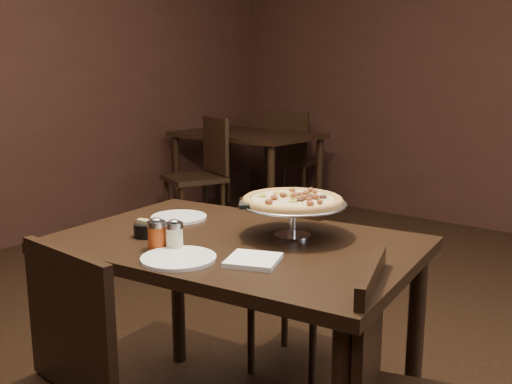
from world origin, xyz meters
The scene contains 14 objects.
room centered at (0.06, 0.03, 1.40)m, with size 6.04×7.04×2.84m.
dining_table centered at (-0.02, -0.11, 0.67)m, with size 1.34×1.00×0.77m.
background_table centered at (-2.20, 2.50, 0.70)m, with size 1.29×0.86×0.81m.
pizza_stand centered at (0.11, 0.05, 0.90)m, with size 0.38×0.38×0.16m.
parmesan_shaker centered at (-0.09, -0.33, 0.82)m, with size 0.06×0.06×0.10m.
pepper_flake_shaker centered at (-0.14, -0.36, 0.82)m, with size 0.06×0.06×0.11m.
packet_caddy centered at (-0.29, -0.29, 0.80)m, with size 0.08×0.08×0.06m.
napkin_stack centered at (0.19, -0.26, 0.78)m, with size 0.15×0.15×0.02m, color white.
plate_left centered at (-0.39, -0.03, 0.78)m, with size 0.22×0.22×0.01m, color white.
plate_near centered at (0.00, -0.39, 0.78)m, with size 0.24×0.24×0.01m, color white.
serving_spatula centered at (0.07, -0.09, 0.90)m, with size 0.18×0.18×0.03m.
chair_far centered at (-0.14, 0.39, 0.45)m, with size 0.43×0.43×0.82m.
bg_chair_far centered at (-2.12, 3.09, 0.54)m, with size 0.56×0.56×0.99m.
bg_chair_near centered at (-2.17, 1.88, 0.53)m, with size 0.59×0.59×0.98m.
Camera 1 is at (1.26, -1.55, 1.34)m, focal length 40.00 mm.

